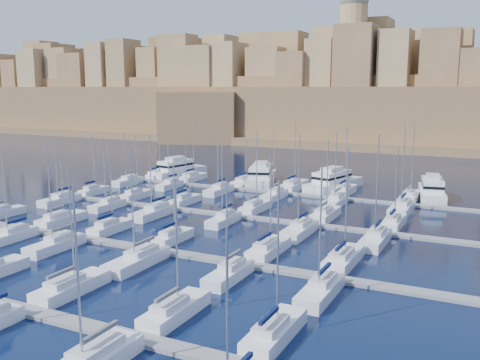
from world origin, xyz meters
The scene contains 48 objects.
ground centered at (0.00, 0.00, 0.00)m, with size 600.00×600.00×0.00m, color black.
pontoon_near centered at (0.00, -34.00, 0.20)m, with size 84.00×2.00×0.40m, color slate.
pontoon_mid_near centered at (0.00, -12.00, 0.20)m, with size 84.00×2.00×0.40m, color slate.
pontoon_mid_far centered at (0.00, 10.00, 0.20)m, with size 84.00×2.00×0.40m, color slate.
pontoon_far centered at (0.00, 32.00, 0.20)m, with size 84.00×2.00×0.40m, color slate.
sailboat_3 centered at (-0.29, -28.38, 0.75)m, with size 2.84×9.48×14.14m.
sailboat_4 centered at (13.00, -28.57, 0.74)m, with size 2.73×9.09×13.70m.
sailboat_5 centered at (23.29, -28.51, 0.75)m, with size 2.76×9.22×14.37m.
sailboat_12 centered at (-35.58, -7.32, 0.71)m, with size 2.27×7.57×11.75m.
sailboat_13 centered at (-23.18, -6.52, 0.74)m, with size 2.76×9.19×13.58m.
sailboat_14 centered at (-12.76, -6.98, 0.74)m, with size 2.48×8.26×13.97m.
sailboat_15 centered at (-1.26, -7.24, 0.71)m, with size 2.32×7.73×11.34m.
sailboat_16 centered at (13.21, -6.41, 0.74)m, with size 2.82×9.41×13.50m.
sailboat_17 centered at (23.20, -6.10, 0.76)m, with size 3.01×10.04×14.97m.
sailboat_19 centered at (-22.48, -17.09, 0.73)m, with size 2.52×8.39×13.15m.
sailboat_20 centered at (-13.38, -17.46, 0.75)m, with size 2.74×9.14×15.05m.
sailboat_21 centered at (0.62, -17.95, 0.76)m, with size 3.05×10.15×15.03m.
sailboat_22 centered at (12.95, -17.18, 0.72)m, with size 2.58×8.59×12.23m.
sailboat_23 centered at (23.92, -17.52, 0.75)m, with size 2.78×9.27×14.19m.
sailboat_24 centered at (-35.07, 14.56, 0.72)m, with size 2.19×7.32×12.51m.
sailboat_25 centered at (-24.56, 14.90, 0.73)m, with size 2.40×8.01×12.93m.
sailboat_26 centered at (-13.18, 14.96, 0.73)m, with size 2.44×8.12×12.88m.
sailboat_27 centered at (1.25, 15.38, 0.75)m, with size 2.69×8.98×14.65m.
sailboat_28 centered at (14.09, 15.62, 0.74)m, with size 2.84×9.47×13.57m.
sailboat_29 centered at (25.39, 15.23, 0.73)m, with size 2.60×8.68×13.04m.
sailboat_30 centered at (-34.50, 4.65, 0.73)m, with size 2.68×8.92×13.01m.
sailboat_31 centered at (-23.39, 5.09, 0.73)m, with size 2.41×8.02×13.56m.
sailboat_32 centered at (-12.60, 4.09, 0.76)m, with size 3.02×10.06×14.41m.
sailboat_33 centered at (0.45, 4.99, 0.73)m, with size 2.47×8.24×13.55m.
sailboat_34 centered at (13.63, 4.20, 0.76)m, with size 2.95×9.83×15.43m.
sailboat_35 centered at (24.91, 4.34, 0.76)m, with size 2.87×9.55×15.86m.
sailboat_36 centered at (-34.45, 36.95, 0.72)m, with size 2.43×8.11×11.95m.
sailboat_37 centered at (-25.26, 37.53, 0.75)m, with size 2.79×9.29×14.60m.
sailboat_38 centered at (-11.57, 37.60, 0.77)m, with size 2.83×9.43×16.16m.
sailboat_39 centered at (-0.13, 38.25, 0.78)m, with size 3.23×10.76×16.59m.
sailboat_40 centered at (11.26, 37.70, 0.75)m, with size 2.89×9.63×14.12m.
sailboat_41 centered at (24.43, 37.53, 0.76)m, with size 2.79×9.30×15.63m.
sailboat_42 centered at (-35.94, 26.80, 0.72)m, with size 2.59×8.62×12.33m.
sailboat_43 centered at (-24.71, 27.15, 0.72)m, with size 2.37×7.90×12.08m.
sailboat_44 centered at (-12.17, 26.63, 0.74)m, with size 2.69×8.96×14.04m.
sailboat_45 centered at (0.19, 26.80, 0.73)m, with size 2.59×8.62×13.28m.
sailboat_46 centered at (12.63, 26.58, 0.74)m, with size 2.72×9.07×13.94m.
sailboat_47 centered at (24.78, 25.90, 0.77)m, with size 3.13×10.45×15.78m.
motor_yacht_a centered at (-31.93, 41.27, 1.73)m, with size 7.83×16.79×5.25m.
motor_yacht_b centered at (-9.49, 42.02, 1.73)m, with size 10.48×18.49×5.25m.
motor_yacht_c centered at (7.67, 41.58, 1.73)m, with size 9.10×17.52×5.25m.
motor_yacht_d centered at (28.05, 40.76, 1.73)m, with size 7.18×15.68×5.25m.
fortified_city centered at (-0.19, 155.26, 14.74)m, with size 460.00×108.95×59.52m.
Camera 1 is at (39.94, -68.95, 21.79)m, focal length 40.00 mm.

